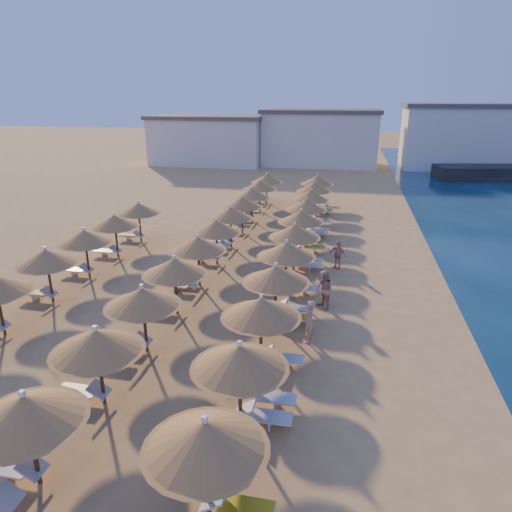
% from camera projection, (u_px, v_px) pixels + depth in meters
% --- Properties ---
extents(ground, '(220.00, 220.00, 0.00)m').
position_uv_depth(ground, '(231.00, 313.00, 20.20)').
color(ground, tan).
rests_on(ground, ground).
extents(hotel_blocks, '(48.99, 11.00, 8.10)m').
position_uv_depth(hotel_blocks, '(337.00, 138.00, 60.80)').
color(hotel_blocks, white).
rests_on(hotel_blocks, ground).
extents(parasol_row_east, '(2.84, 37.80, 2.70)m').
position_uv_depth(parasol_row_east, '(291.00, 241.00, 23.02)').
color(parasol_row_east, brown).
rests_on(parasol_row_east, ground).
extents(parasol_row_west, '(2.84, 37.80, 2.70)m').
position_uv_depth(parasol_row_west, '(208.00, 236.00, 23.85)').
color(parasol_row_west, brown).
rests_on(parasol_row_west, ground).
extents(parasol_row_inland, '(2.84, 18.73, 2.70)m').
position_uv_depth(parasol_row_inland, '(67.00, 247.00, 22.06)').
color(parasol_row_inland, brown).
rests_on(parasol_row_inland, ground).
extents(loungers, '(13.60, 35.55, 0.66)m').
position_uv_depth(loungers, '(221.00, 273.00, 23.71)').
color(loungers, silver).
rests_on(loungers, ground).
extents(beachgoer_b, '(1.09, 1.11, 1.81)m').
position_uv_depth(beachgoer_b, '(324.00, 290.00, 20.28)').
color(beachgoer_b, tan).
rests_on(beachgoer_b, ground).
extents(beachgoer_c, '(1.01, 0.81, 1.60)m').
position_uv_depth(beachgoer_c, '(338.00, 254.00, 25.15)').
color(beachgoer_c, tan).
rests_on(beachgoer_c, ground).
extents(beachgoer_a, '(0.50, 0.68, 1.74)m').
position_uv_depth(beachgoer_a, '(309.00, 322.00, 17.54)').
color(beachgoer_a, tan).
rests_on(beachgoer_a, ground).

